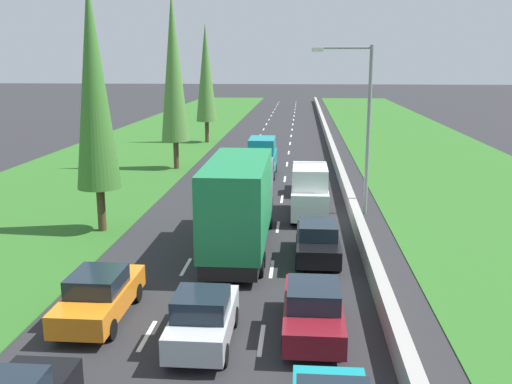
{
  "coord_description": "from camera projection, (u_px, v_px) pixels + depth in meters",
  "views": [
    {
      "loc": [
        2.82,
        -0.64,
        8.18
      ],
      "look_at": [
        0.39,
        30.2,
        1.06
      ],
      "focal_mm": 40.0,
      "sensor_mm": 36.0,
      "label": 1
    }
  ],
  "objects": [
    {
      "name": "silver_sedan_centre_lane",
      "position": [
        251.0,
        186.0,
        34.48
      ],
      "size": [
        1.82,
        4.5,
        1.64
      ],
      "color": "silver",
      "rests_on": "ground"
    },
    {
      "name": "orange_sedan_left_lane",
      "position": [
        99.0,
        295.0,
        18.37
      ],
      "size": [
        1.82,
        4.5,
        1.64
      ],
      "color": "orange",
      "rests_on": "ground"
    },
    {
      "name": "poplar_tree_fourth",
      "position": [
        206.0,
        73.0,
        57.04
      ],
      "size": [
        2.1,
        2.1,
        11.92
      ],
      "color": "#4C3823",
      "rests_on": "ground"
    },
    {
      "name": "street_light_mast",
      "position": [
        362.0,
        118.0,
        30.25
      ],
      "size": [
        3.2,
        0.28,
        9.0
      ],
      "color": "gray",
      "rests_on": "ground"
    },
    {
      "name": "grass_verge_left",
      "position": [
        158.0,
        138.0,
        61.93
      ],
      "size": [
        14.0,
        140.0,
        0.04
      ],
      "primitive_type": "cube",
      "color": "#2D6623",
      "rests_on": "ground"
    },
    {
      "name": "black_sedan_right_lane",
      "position": [
        318.0,
        241.0,
        23.93
      ],
      "size": [
        1.82,
        4.5,
        1.64
      ],
      "color": "black",
      "rests_on": "ground"
    },
    {
      "name": "poplar_tree_second",
      "position": [
        94.0,
        85.0,
        26.52
      ],
      "size": [
        2.1,
        2.1,
        12.05
      ],
      "color": "#4C3823",
      "rests_on": "ground"
    },
    {
      "name": "white_hatchback_right_lane",
      "position": [
        309.0,
        179.0,
        36.23
      ],
      "size": [
        1.74,
        3.9,
        1.72
      ],
      "color": "white",
      "rests_on": "ground"
    },
    {
      "name": "poplar_tree_third",
      "position": [
        173.0,
        68.0,
        42.6
      ],
      "size": [
        2.13,
        2.13,
        13.28
      ],
      "color": "#4C3823",
      "rests_on": "ground"
    },
    {
      "name": "ground_plane",
      "position": [
        274.0,
        139.0,
        60.96
      ],
      "size": [
        300.0,
        300.0,
        0.0
      ],
      "primitive_type": "plane",
      "color": "#28282B",
      "rests_on": "ground"
    },
    {
      "name": "teal_van_centre_lane",
      "position": [
        262.0,
        157.0,
        41.2
      ],
      "size": [
        1.96,
        4.9,
        2.82
      ],
      "color": "teal",
      "rests_on": "ground"
    },
    {
      "name": "green_box_truck_centre_lane",
      "position": [
        240.0,
        203.0,
        24.74
      ],
      "size": [
        2.46,
        9.4,
        4.18
      ],
      "color": "black",
      "rests_on": "ground"
    },
    {
      "name": "lane_markings",
      "position": [
        274.0,
        139.0,
        60.96
      ],
      "size": [
        3.64,
        116.0,
        0.01
      ],
      "color": "white",
      "rests_on": "ground"
    },
    {
      "name": "median_barrier",
      "position": [
        328.0,
        136.0,
        60.43
      ],
      "size": [
        0.44,
        120.0,
        0.85
      ],
      "primitive_type": "cube",
      "color": "#9E9B93",
      "rests_on": "ground"
    },
    {
      "name": "grass_verge_right",
      "position": [
        411.0,
        141.0,
        59.86
      ],
      "size": [
        14.0,
        140.0,
        0.04
      ],
      "primitive_type": "cube",
      "color": "#2D6623",
      "rests_on": "ground"
    },
    {
      "name": "maroon_sedan_right_lane",
      "position": [
        313.0,
        309.0,
        17.34
      ],
      "size": [
        1.82,
        4.5,
        1.64
      ],
      "color": "maroon",
      "rests_on": "ground"
    },
    {
      "name": "silver_hatchback_centre_lane",
      "position": [
        203.0,
        318.0,
        16.66
      ],
      "size": [
        1.74,
        3.9,
        1.72
      ],
      "color": "silver",
      "rests_on": "ground"
    },
    {
      "name": "white_van_right_lane",
      "position": [
        310.0,
        192.0,
        30.27
      ],
      "size": [
        1.96,
        4.9,
        2.82
      ],
      "color": "white",
      "rests_on": "ground"
    }
  ]
}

